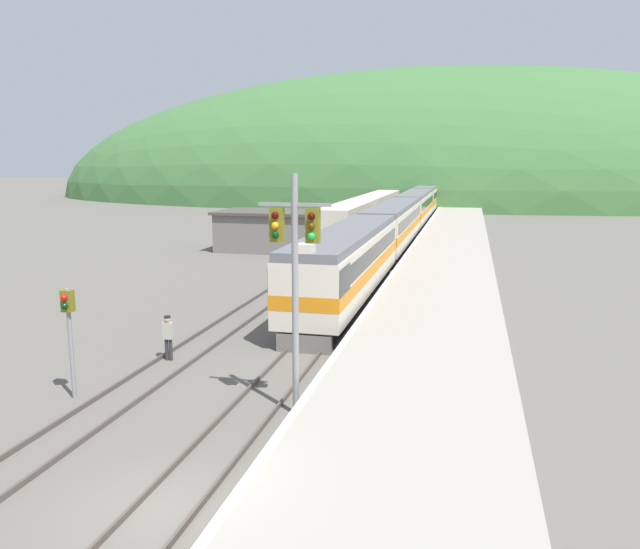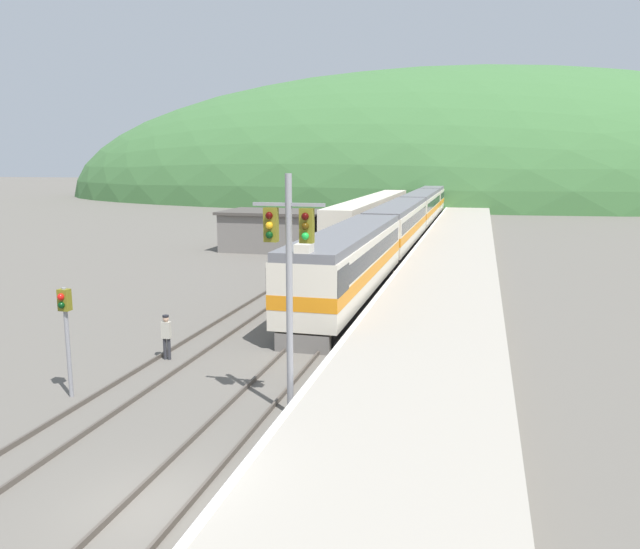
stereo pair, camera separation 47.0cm
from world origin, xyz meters
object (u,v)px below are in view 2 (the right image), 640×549
Objects in this scene: signal_post_siding at (66,319)px; express_train_lead_car at (349,264)px; carriage_fourth at (435,198)px; siding_train at (373,215)px; signal_mast_main at (289,260)px; carriage_third at (422,208)px; carriage_fifth at (443,191)px; carriage_second at (398,226)px; track_worker at (166,334)px.

express_train_lead_car is at bearing 68.81° from signal_post_siding.
express_train_lead_car is 0.93× the size of carriage_fourth.
express_train_lead_car reaches higher than siding_train.
carriage_fourth is at bearing 91.00° from signal_mast_main.
siding_train is at bearing -121.45° from carriage_third.
carriage_fifth is 100.13m from signal_mast_main.
carriage_fifth is (0.00, 63.96, 0.00)m from carriage_second.
carriage_fourth is 1.00× the size of carriage_fifth.
express_train_lead_car is 15.56m from signal_mast_main.
carriage_fifth is 11.36× the size of track_worker.
carriage_second is 63.96m from carriage_fifth.
track_worker is (1.17, 4.43, -1.64)m from signal_post_siding.
siding_train is (-4.59, 34.67, -0.28)m from express_train_lead_car.
express_train_lead_car is at bearing -90.00° from carriage_fourth.
carriage_fifth is 5.50× the size of signal_post_siding.
express_train_lead_car is 2.58× the size of signal_mast_main.
express_train_lead_car reaches higher than signal_post_siding.
carriage_third is 53.74m from track_worker.
signal_mast_main is (1.37, -15.28, 2.59)m from express_train_lead_car.
carriage_third is at bearing -90.00° from carriage_fifth.
carriage_fifth is at bearing 87.06° from track_worker.
express_train_lead_car is at bearing 95.14° from signal_mast_main.
siding_train is 46.01m from track_worker.
carriage_fourth is at bearing 85.59° from signal_post_siding.
express_train_lead_car is 0.93× the size of carriage_fifth.
carriage_second and carriage_third have the same top height.
carriage_second is 32.58m from track_worker.
carriage_fifth is at bearing 90.79° from signal_mast_main.
express_train_lead_car is at bearing -82.46° from siding_train.
carriage_second is 37.12m from signal_post_siding.
express_train_lead_car is 34.98m from siding_train.
signal_mast_main reaches higher than carriage_fourth.
siding_train is at bearing 97.54° from express_train_lead_car.
express_train_lead_car is 0.93× the size of carriage_second.
carriage_third is (0.00, 21.32, 0.00)m from carriage_second.
express_train_lead_car is at bearing -90.00° from carriage_third.
carriage_third reaches higher than track_worker.
siding_train is 50.39m from signal_mast_main.
carriage_fifth is at bearing 86.52° from signal_post_siding.
carriage_second is at bearing -90.00° from carriage_third.
express_train_lead_car is at bearing -90.00° from carriage_second.
signal_mast_main is at bearing -32.04° from track_worker.
signal_mast_main reaches higher than carriage_second.
carriage_third is at bearing 90.00° from carriage_second.
carriage_third is 58.26m from signal_post_siding.
carriage_fourth is 11.36× the size of track_worker.
carriage_second is at bearing 90.00° from express_train_lead_car.
carriage_second is 42.64m from carriage_fourth.
carriage_second is 5.50× the size of signal_post_siding.
siding_train reaches higher than track_worker.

